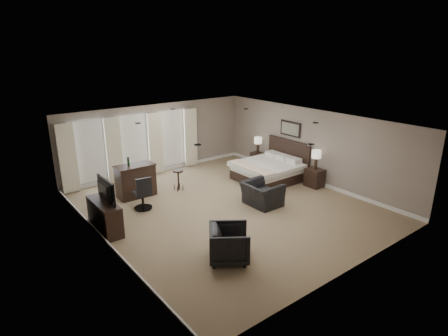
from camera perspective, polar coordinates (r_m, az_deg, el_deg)
room at (r=10.91m, az=0.45°, el=0.27°), size 7.60×8.60×2.64m
window_bay at (r=13.85m, az=-13.44°, el=3.27°), size 5.25×0.20×2.30m
bed at (r=13.43m, az=6.56°, el=0.83°), size 2.11×2.01×1.34m
nightstand_near at (r=13.25m, az=13.63°, el=-1.45°), size 0.47×0.58×0.63m
nightstand_far at (r=15.13m, az=5.13°, el=1.32°), size 0.41×0.50×0.55m
lamp_near at (r=13.05m, az=13.84°, el=1.22°), size 0.32×0.32×0.66m
lamp_far at (r=14.97m, az=5.19°, el=3.50°), size 0.31×0.31×0.64m
wall_art at (r=13.93m, az=10.05°, el=5.90°), size 0.04×0.96×0.56m
dresser at (r=10.34m, az=-17.70°, el=-7.03°), size 0.45×1.41×0.82m
tv at (r=10.15m, az=-17.95°, el=-4.59°), size 0.61×1.05×0.14m
armchair_near at (r=11.40m, az=5.79°, el=-3.38°), size 0.72×1.11×0.97m
armchair_far at (r=8.59m, az=0.81°, el=-11.19°), size 1.17×1.19×0.90m
bar_counter at (r=12.30m, az=-13.30°, el=-1.88°), size 1.23×0.64×1.07m
bar_stool_left at (r=13.18m, az=-14.08°, el=-1.35°), size 0.46×0.46×0.74m
bar_stool_right at (r=12.62m, az=-6.97°, el=-1.85°), size 0.34×0.34×0.71m
desk_chair at (r=11.33m, az=-12.36°, el=-3.66°), size 0.60×0.60×1.04m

